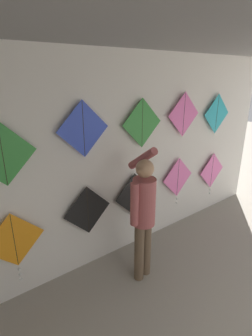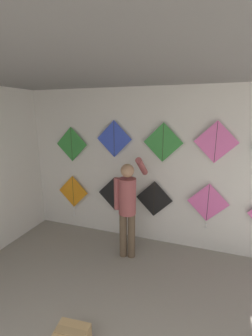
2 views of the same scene
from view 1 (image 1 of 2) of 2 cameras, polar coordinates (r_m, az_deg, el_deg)
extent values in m
cube|color=silver|center=(3.69, 1.33, 2.32)|extent=(5.85, 0.06, 2.80)
cylinder|color=brown|center=(3.46, 2.87, -17.92)|extent=(0.12, 0.12, 0.78)
cylinder|color=brown|center=(3.55, 4.42, -16.90)|extent=(0.12, 0.12, 0.78)
cylinder|color=#9E4C4C|center=(3.14, 3.93, -7.38)|extent=(0.28, 0.28, 0.59)
sphere|color=tan|center=(2.97, 4.12, -0.12)|extent=(0.21, 0.21, 0.21)
cylinder|color=#9E4C4C|center=(3.01, 1.86, -7.90)|extent=(0.10, 0.10, 0.52)
cylinder|color=#9E4C4C|center=(3.23, 3.56, 2.03)|extent=(0.10, 0.48, 0.38)
cube|color=orange|center=(3.20, -23.17, -14.27)|extent=(0.67, 0.01, 0.67)
cylinder|color=black|center=(3.20, -23.16, -14.29)|extent=(0.01, 0.01, 0.63)
sphere|color=white|center=(3.42, -22.21, -19.72)|extent=(0.04, 0.04, 0.04)
sphere|color=white|center=(3.46, -22.05, -20.63)|extent=(0.04, 0.04, 0.04)
sphere|color=white|center=(3.50, -21.89, -21.51)|extent=(0.04, 0.04, 0.04)
cube|color=black|center=(3.43, -8.32, -9.11)|extent=(0.67, 0.01, 0.67)
cylinder|color=black|center=(3.43, -8.31, -9.13)|extent=(0.01, 0.01, 0.63)
cube|color=black|center=(3.81, 1.83, -5.86)|extent=(0.67, 0.01, 0.67)
cylinder|color=black|center=(3.81, 1.85, -5.87)|extent=(0.01, 0.01, 0.63)
cube|color=pink|center=(4.37, 11.22, -2.00)|extent=(0.67, 0.01, 0.67)
cylinder|color=black|center=(4.37, 11.24, -2.01)|extent=(0.01, 0.01, 0.63)
sphere|color=white|center=(4.52, 10.99, -6.56)|extent=(0.04, 0.04, 0.04)
sphere|color=white|center=(4.55, 10.93, -7.35)|extent=(0.04, 0.04, 0.04)
cube|color=pink|center=(5.10, 18.20, -0.55)|extent=(0.67, 0.01, 0.67)
cylinder|color=black|center=(5.09, 18.22, -0.56)|extent=(0.01, 0.01, 0.63)
sphere|color=white|center=(5.23, 17.84, -4.53)|extent=(0.04, 0.04, 0.04)
sphere|color=white|center=(5.26, 17.76, -5.22)|extent=(0.04, 0.04, 0.04)
cube|color=#338C38|center=(2.81, -25.30, 2.71)|extent=(0.67, 0.01, 0.67)
cylinder|color=black|center=(2.81, -25.29, 2.70)|extent=(0.01, 0.01, 0.63)
cube|color=blue|center=(3.07, -9.26, 8.34)|extent=(0.67, 0.01, 0.67)
cylinder|color=black|center=(3.07, -9.24, 8.33)|extent=(0.01, 0.01, 0.63)
cube|color=#338C38|center=(3.56, 3.55, 9.70)|extent=(0.67, 0.01, 0.67)
cylinder|color=black|center=(3.56, 3.57, 9.69)|extent=(0.01, 0.01, 0.63)
cube|color=pink|center=(4.13, 12.49, 11.28)|extent=(0.67, 0.01, 0.67)
cylinder|color=black|center=(4.13, 12.51, 11.28)|extent=(0.01, 0.01, 0.63)
cube|color=#28B2C6|center=(4.80, 19.16, 11.05)|extent=(0.67, 0.01, 0.67)
cylinder|color=black|center=(4.80, 19.18, 11.04)|extent=(0.01, 0.01, 0.63)
camera|label=2|loc=(3.12, 73.52, 3.17)|focal=24.00mm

